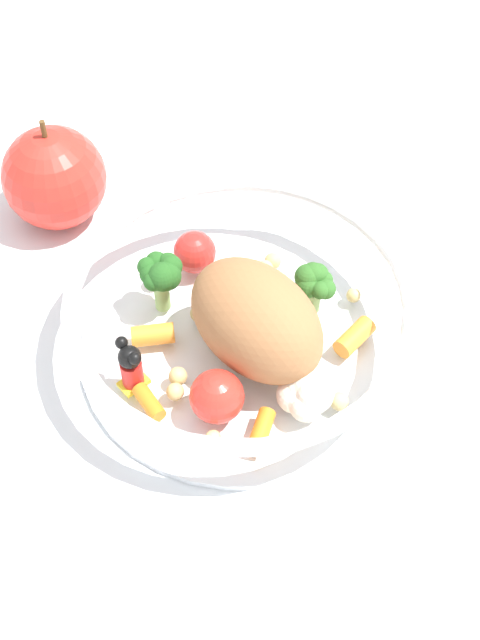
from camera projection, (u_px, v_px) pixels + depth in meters
name	position (u px, v px, depth m)	size (l,w,h in m)	color
ground_plane	(228.00, 358.00, 0.53)	(2.40, 2.40, 0.00)	white
food_container	(245.00, 324.00, 0.51)	(0.21, 0.21, 0.07)	white
loose_apple	(54.00, 178.00, 0.58)	(0.07, 0.07, 0.08)	red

